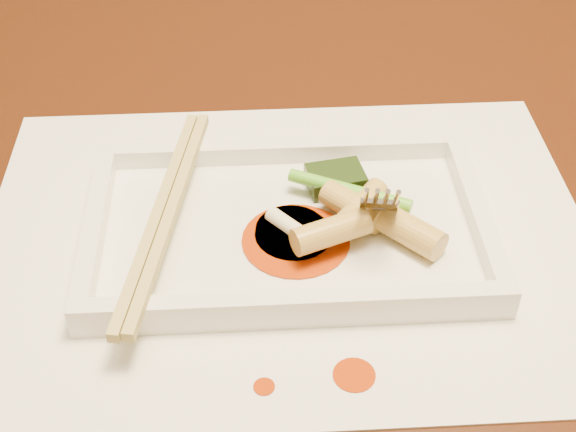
{
  "coord_description": "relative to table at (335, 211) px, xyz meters",
  "views": [
    {
      "loc": [
        -0.07,
        -0.53,
        1.11
      ],
      "look_at": [
        -0.05,
        -0.14,
        0.77
      ],
      "focal_mm": 50.0,
      "sensor_mm": 36.0,
      "label": 1
    }
  ],
  "objects": [
    {
      "name": "table",
      "position": [
        0.0,
        0.0,
        0.0
      ],
      "size": [
        1.4,
        0.9,
        0.75
      ],
      "color": "black",
      "rests_on": "ground"
    },
    {
      "name": "placemat",
      "position": [
        -0.05,
        -0.14,
        0.1
      ],
      "size": [
        0.4,
        0.3,
        0.0
      ],
      "primitive_type": "cube",
      "color": "white",
      "rests_on": "table"
    },
    {
      "name": "sauce_splatter_a",
      "position": [
        -0.02,
        -0.26,
        0.1
      ],
      "size": [
        0.02,
        0.02,
        0.0
      ],
      "primitive_type": "cylinder",
      "color": "#AE3305",
      "rests_on": "placemat"
    },
    {
      "name": "sauce_splatter_b",
      "position": [
        -0.07,
        -0.26,
        0.1
      ],
      "size": [
        0.01,
        0.01,
        0.0
      ],
      "primitive_type": "cylinder",
      "color": "#AE3305",
      "rests_on": "placemat"
    },
    {
      "name": "plate_base",
      "position": [
        -0.05,
        -0.14,
        0.11
      ],
      "size": [
        0.26,
        0.16,
        0.01
      ],
      "primitive_type": "cube",
      "color": "white",
      "rests_on": "placemat"
    },
    {
      "name": "plate_rim_far",
      "position": [
        -0.05,
        -0.07,
        0.12
      ],
      "size": [
        0.26,
        0.01,
        0.01
      ],
      "primitive_type": "cube",
      "color": "white",
      "rests_on": "plate_base"
    },
    {
      "name": "plate_rim_near",
      "position": [
        -0.05,
        -0.21,
        0.12
      ],
      "size": [
        0.26,
        0.01,
        0.01
      ],
      "primitive_type": "cube",
      "color": "white",
      "rests_on": "plate_base"
    },
    {
      "name": "plate_rim_left",
      "position": [
        -0.17,
        -0.14,
        0.12
      ],
      "size": [
        0.01,
        0.14,
        0.01
      ],
      "primitive_type": "cube",
      "color": "white",
      "rests_on": "plate_base"
    },
    {
      "name": "plate_rim_right",
      "position": [
        0.07,
        -0.14,
        0.12
      ],
      "size": [
        0.01,
        0.14,
        0.01
      ],
      "primitive_type": "cube",
      "color": "white",
      "rests_on": "plate_base"
    },
    {
      "name": "veg_piece",
      "position": [
        -0.01,
        -0.1,
        0.12
      ],
      "size": [
        0.04,
        0.03,
        0.01
      ],
      "primitive_type": "cube",
      "rotation": [
        0.0,
        0.0,
        0.18
      ],
      "color": "black",
      "rests_on": "plate_base"
    },
    {
      "name": "scallion_white",
      "position": [
        -0.05,
        -0.15,
        0.12
      ],
      "size": [
        0.03,
        0.04,
        0.01
      ],
      "primitive_type": "cylinder",
      "rotation": [
        1.57,
        0.0,
        0.72
      ],
      "color": "#EAEACC",
      "rests_on": "plate_base"
    },
    {
      "name": "scallion_green",
      "position": [
        -0.01,
        -0.12,
        0.12
      ],
      "size": [
        0.08,
        0.05,
        0.01
      ],
      "primitive_type": "cylinder",
      "rotation": [
        1.57,
        0.0,
        1.11
      ],
      "color": "#47A51A",
      "rests_on": "plate_base"
    },
    {
      "name": "chopstick_a",
      "position": [
        -0.13,
        -0.14,
        0.13
      ],
      "size": [
        0.04,
        0.21,
        0.01
      ],
      "primitive_type": "cube",
      "rotation": [
        0.0,
        0.0,
        -0.18
      ],
      "color": "tan",
      "rests_on": "plate_rim_near"
    },
    {
      "name": "chopstick_b",
      "position": [
        -0.12,
        -0.14,
        0.13
      ],
      "size": [
        0.04,
        0.21,
        0.01
      ],
      "primitive_type": "cube",
      "rotation": [
        0.0,
        0.0,
        -0.18
      ],
      "color": "tan",
      "rests_on": "plate_rim_near"
    },
    {
      "name": "fork",
      "position": [
        0.02,
        -0.12,
        0.18
      ],
      "size": [
        0.09,
        0.1,
        0.14
      ],
      "primitive_type": null,
      "color": "silver",
      "rests_on": "plate_base"
    },
    {
      "name": "sauce_blob_0",
      "position": [
        -0.05,
        -0.14,
        0.11
      ],
      "size": [
        0.05,
        0.05,
        0.0
      ],
      "primitive_type": "cylinder",
      "color": "#AE3305",
      "rests_on": "plate_base"
    },
    {
      "name": "sauce_blob_1",
      "position": [
        -0.05,
        -0.15,
        0.11
      ],
      "size": [
        0.07,
        0.07,
        0.0
      ],
      "primitive_type": "cylinder",
      "color": "#AE3305",
      "rests_on": "plate_base"
    },
    {
      "name": "sauce_blob_2",
      "position": [
        -0.05,
        -0.15,
        0.11
      ],
      "size": [
        0.05,
        0.05,
        0.0
      ],
      "primitive_type": "cylinder",
      "color": "#AE3305",
      "rests_on": "plate_base"
    },
    {
      "name": "rice_cake_0",
      "position": [
        -0.0,
        -0.13,
        0.12
      ],
      "size": [
        0.04,
        0.05,
        0.02
      ],
      "primitive_type": "cylinder",
      "rotation": [
        1.57,
        0.0,
        2.49
      ],
      "color": "tan",
      "rests_on": "plate_base"
    },
    {
      "name": "rice_cake_1",
      "position": [
        -0.01,
        -0.13,
        0.12
      ],
      "size": [
        0.04,
        0.04,
        0.02
      ],
      "primitive_type": "cylinder",
      "rotation": [
        1.57,
        0.0,
        0.76
      ],
      "color": "tan",
      "rests_on": "plate_base"
    },
    {
      "name": "rice_cake_2",
      "position": [
        -0.02,
        -0.16,
        0.13
      ],
      "size": [
        0.05,
        0.04,
        0.02
      ],
      "primitive_type": "cylinder",
      "rotation": [
        1.57,
        0.0,
        1.95
      ],
      "color": "tan",
      "rests_on": "plate_base"
    },
    {
      "name": "rice_cake_3",
      "position": [
        0.02,
        -0.16,
        0.12
      ],
      "size": [
        0.05,
        0.05,
        0.02
      ],
      "primitive_type": "cylinder",
      "rotation": [
        1.57,
        0.0,
        0.78
      ],
      "color": "tan",
      "rests_on": "plate_base"
    }
  ]
}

